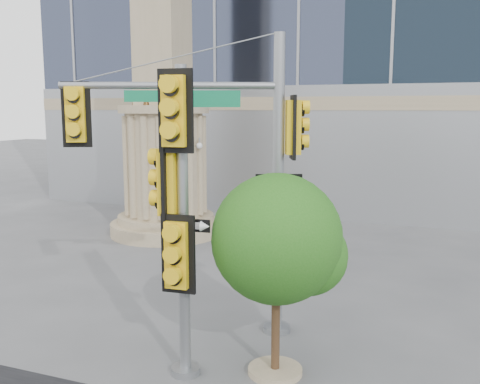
% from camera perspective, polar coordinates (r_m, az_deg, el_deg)
% --- Properties ---
extents(ground, '(120.00, 120.00, 0.00)m').
position_cam_1_polar(ground, '(11.56, -3.07, -16.69)').
color(ground, '#545456').
rests_on(ground, ground).
extents(monument, '(4.40, 4.40, 16.60)m').
position_cam_1_polar(monument, '(21.17, -8.17, 10.26)').
color(monument, tan).
rests_on(monument, ground).
extents(main_signal_pole, '(4.79, 2.39, 6.56)m').
position_cam_1_polar(main_signal_pole, '(11.46, -1.78, 4.26)').
color(main_signal_pole, slate).
rests_on(main_signal_pole, ground).
extents(secondary_signal_pole, '(1.01, 0.75, 5.75)m').
position_cam_1_polar(secondary_signal_pole, '(9.60, -6.75, -0.83)').
color(secondary_signal_pole, slate).
rests_on(secondary_signal_pole, ground).
extents(street_tree, '(2.47, 2.41, 3.84)m').
position_cam_1_polar(street_tree, '(9.85, 4.21, -5.58)').
color(street_tree, tan).
rests_on(street_tree, ground).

